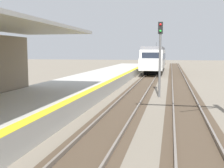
# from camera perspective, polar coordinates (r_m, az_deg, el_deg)

# --- Properties ---
(station_platform) EXTENTS (5.00, 80.00, 0.91)m
(station_platform) POSITION_cam_1_polar(r_m,az_deg,el_deg) (15.23, -15.14, -3.91)
(station_platform) COLOR #B7B5AD
(station_platform) RESTS_ON ground
(track_pair_nearest_platform) EXTENTS (2.34, 120.00, 0.16)m
(track_pair_nearest_platform) POSITION_cam_1_polar(r_m,az_deg,el_deg) (17.77, 3.75, -3.52)
(track_pair_nearest_platform) COLOR #4C3D2D
(track_pair_nearest_platform) RESTS_ON ground
(track_pair_middle) EXTENTS (2.34, 120.00, 0.16)m
(track_pair_middle) POSITION_cam_1_polar(r_m,az_deg,el_deg) (17.62, 14.78, -3.81)
(track_pair_middle) COLOR #4C3D2D
(track_pair_middle) RESTS_ON ground
(approaching_train) EXTENTS (2.93, 19.60, 4.76)m
(approaching_train) POSITION_cam_1_polar(r_m,az_deg,el_deg) (44.23, 8.77, 5.28)
(approaching_train) COLOR silver
(approaching_train) RESTS_ON ground
(rail_signal_post) EXTENTS (0.32, 0.34, 5.20)m
(rail_signal_post) POSITION_cam_1_polar(r_m,az_deg,el_deg) (19.57, 9.83, 6.59)
(rail_signal_post) COLOR #4C4C4C
(rail_signal_post) RESTS_ON ground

